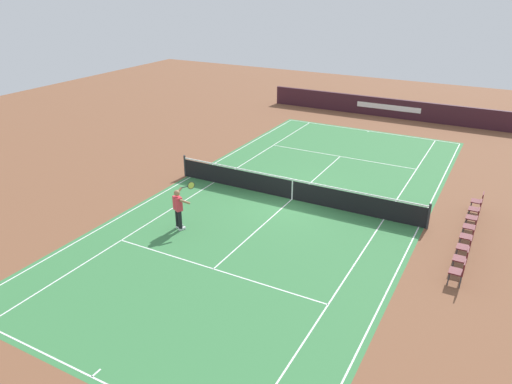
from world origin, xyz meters
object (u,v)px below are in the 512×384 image
spectator_chair_0 (479,200)px  spectator_chair_4 (469,236)px  tennis_net (292,189)px  tennis_player_near (179,207)px  spectator_chair_7 (459,271)px  spectator_chair_6 (463,258)px  spectator_chair_3 (472,226)px  tennis_ball (343,202)px  spectator_chair_2 (474,217)px  spectator_chair_5 (466,246)px  spectator_chair_1 (477,208)px

spectator_chair_0 → spectator_chair_4: bearing=0.0°
tennis_net → tennis_player_near: size_ratio=6.89×
spectator_chair_0 → spectator_chair_7: (6.01, 0.00, 0.00)m
spectator_chair_4 → tennis_net: bearing=-96.7°
tennis_net → spectator_chair_6: size_ratio=13.30×
spectator_chair_3 → spectator_chair_7: (3.43, 0.00, 0.00)m
tennis_ball → spectator_chair_2: bearing=91.1°
spectator_chair_0 → spectator_chair_3: same height
spectator_chair_0 → spectator_chair_2: bearing=0.0°
spectator_chair_6 → spectator_chair_0: bearing=180.0°
spectator_chair_5 → spectator_chair_6: bearing=0.0°
tennis_net → spectator_chair_1: 7.56m
tennis_net → tennis_ball: (-0.75, 2.12, -0.46)m
tennis_ball → tennis_player_near: bearing=-42.3°
tennis_net → spectator_chair_6: bearing=70.7°
tennis_ball → spectator_chair_7: 6.73m
spectator_chair_0 → spectator_chair_1: size_ratio=1.00×
tennis_net → spectator_chair_0: 7.80m
tennis_net → spectator_chair_6: 7.80m
tennis_ball → spectator_chair_0: bearing=109.1°
spectator_chair_1 → spectator_chair_3: (1.72, 0.00, 0.00)m
spectator_chair_0 → spectator_chair_1: 0.86m
spectator_chair_4 → spectator_chair_7: same height
spectator_chair_2 → spectator_chair_1: bearing=180.0°
tennis_net → tennis_ball: tennis_net is taller
tennis_ball → spectator_chair_4: bearing=72.9°
tennis_net → spectator_chair_4: tennis_net is taller
spectator_chair_3 → spectator_chair_5: (1.72, 0.00, 0.00)m
spectator_chair_7 → spectator_chair_5: bearing=180.0°
spectator_chair_3 → spectator_chair_6: (2.57, 0.00, 0.00)m
tennis_player_near → spectator_chair_6: size_ratio=1.93×
spectator_chair_0 → tennis_ball: bearing=-70.9°
tennis_ball → spectator_chair_6: spectator_chair_6 is taller
tennis_player_near → spectator_chair_6: 10.31m
tennis_net → spectator_chair_6: tennis_net is taller
spectator_chair_0 → spectator_chair_3: bearing=0.0°
tennis_player_near → spectator_chair_4: bearing=110.2°
tennis_net → spectator_chair_5: 7.56m
spectator_chair_1 → spectator_chair_5: size_ratio=1.00×
spectator_chair_4 → spectator_chair_6: (1.72, 0.00, 0.00)m
spectator_chair_1 → spectator_chair_2: (0.86, 0.00, 0.00)m
spectator_chair_2 → spectator_chair_6: same height
spectator_chair_1 → spectator_chair_5: (3.43, 0.00, 0.00)m
tennis_net → spectator_chair_2: size_ratio=13.30×
tennis_net → spectator_chair_3: size_ratio=13.30×
tennis_net → spectator_chair_3: bearing=90.0°
spectator_chair_0 → spectator_chair_2: size_ratio=1.00×
spectator_chair_3 → tennis_ball: bearing=-98.2°
spectator_chair_1 → spectator_chair_3: size_ratio=1.00×
spectator_chair_0 → tennis_net: bearing=-70.8°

